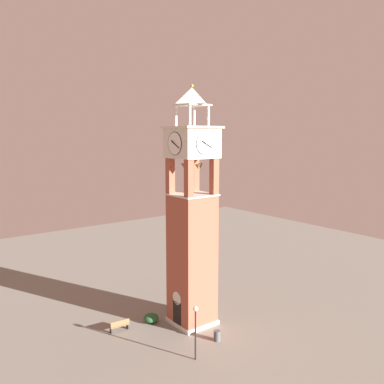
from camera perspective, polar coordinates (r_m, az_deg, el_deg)
name	(u,v)px	position (r m, az deg, el deg)	size (l,w,h in m)	color
ground	(192,322)	(36.64, 0.00, -17.67)	(80.00, 80.00, 0.00)	gray
clock_tower	(192,229)	(33.89, 0.00, -5.10)	(3.70, 3.70, 19.78)	#9E4C38
park_bench	(120,325)	(35.53, -10.04, -17.79)	(0.59, 1.63, 0.95)	brown
lamp_post	(195,323)	(30.23, 0.49, -17.74)	(0.36, 0.36, 3.98)	black
trash_bin	(217,336)	(33.74, 3.50, -19.31)	(0.52, 0.52, 0.80)	#4C4C51
shrub_near_entry	(209,309)	(37.95, 2.41, -15.88)	(0.94, 0.94, 1.01)	#28562D
shrub_left_of_tower	(151,318)	(36.68, -5.71, -17.03)	(1.29, 1.29, 0.75)	#28562D
shrub_behind_bench	(191,307)	(38.56, -0.18, -15.71)	(1.05, 1.05, 0.72)	#28562D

